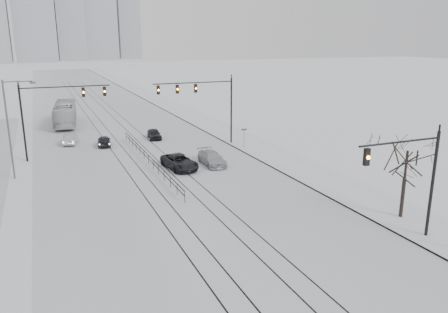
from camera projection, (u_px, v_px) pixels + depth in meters
The scene contains 18 objects.
road at pixel (105, 118), 71.52m from camera, with size 22.00×260.00×0.02m, color silver.
sidewalk_east at pixel (184, 112), 76.59m from camera, with size 5.00×260.00×0.16m, color silver.
curb at pixel (170, 113), 75.67m from camera, with size 0.10×260.00×0.12m, color gray.
tram_rails at pixel (129, 143), 53.73m from camera, with size 5.30×180.00×0.01m.
skyline at pixel (56, 8), 255.46m from camera, with size 96.00×48.00×72.00m.
traffic_mast_near at pixel (415, 173), 26.39m from camera, with size 6.10×0.37×7.00m.
traffic_mast_ne at pixel (205, 98), 50.87m from camera, with size 9.60×0.37×8.00m.
traffic_mast_nw at pixel (52, 107), 45.52m from camera, with size 9.10×0.37×8.00m.
street_light_west at pixel (11, 122), 38.89m from camera, with size 2.73×0.25×9.00m.
bare_tree at pixel (407, 158), 29.99m from camera, with size 4.40×4.40×6.10m.
median_fence at pixel (148, 159), 44.71m from camera, with size 0.06×24.00×1.00m.
street_sign at pixel (244, 135), 50.66m from camera, with size 0.70×0.06×2.40m.
sedan_sb_inner at pixel (104, 141), 52.24m from camera, with size 1.48×3.68×1.25m, color black.
sedan_sb_outer at pixel (70, 139), 53.18m from camera, with size 1.36×3.91×1.29m, color #A4A6AB.
sedan_nb_front at pixel (179, 162), 42.94m from camera, with size 2.35×5.09×1.41m, color black.
sedan_nb_right at pixel (212, 158), 44.33m from camera, with size 1.90×4.67×1.36m, color #B0B1B8.
sedan_nb_far at pixel (154, 134), 56.03m from camera, with size 1.49×3.71×1.26m, color black.
box_truck at pixel (65, 114), 64.82m from camera, with size 2.85×12.19×3.39m, color silver.
Camera 1 is at (-9.70, -12.73, 12.34)m, focal length 35.00 mm.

